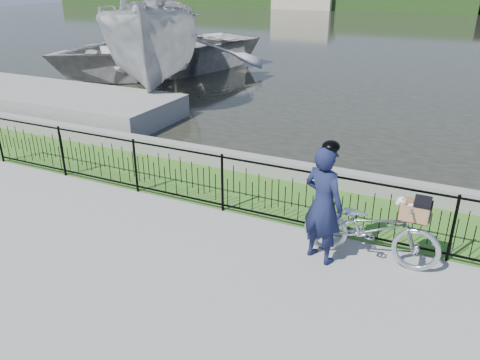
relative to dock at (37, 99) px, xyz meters
The scene contains 10 objects.
ground 11.42m from the dock, 28.81° to the right, with size 120.00×120.00×0.00m, color gray.
grass_strip 10.42m from the dock, 16.17° to the right, with size 60.00×2.00×0.01m, color #396920.
water 29.26m from the dock, 70.02° to the left, with size 120.00×120.00×0.00m, color #27281E.
quay_wall 10.18m from the dock, 10.76° to the right, with size 60.00×0.30×0.40m, color gray.
fence 10.74m from the dock, 21.31° to the right, with size 14.00×0.06×1.15m, color black, non-canonical shape.
dock is the anchor object (origin of this frame).
bicycle_rig 12.64m from the dock, 20.28° to the right, with size 2.11×0.74×1.20m.
cyclist 12.11m from the dock, 22.84° to the right, with size 0.81×0.68×1.98m.
boat_near 4.75m from the dock, 62.04° to the left, with size 7.63×9.54×5.31m.
boat_far 7.13m from the dock, 91.32° to the left, with size 10.73×12.28×2.12m.
Camera 1 is at (2.74, -5.48, 4.15)m, focal length 35.00 mm.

